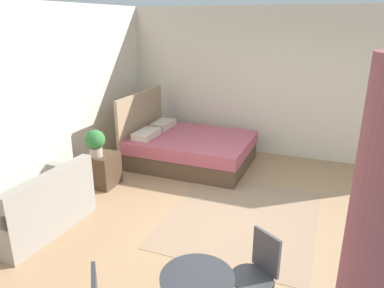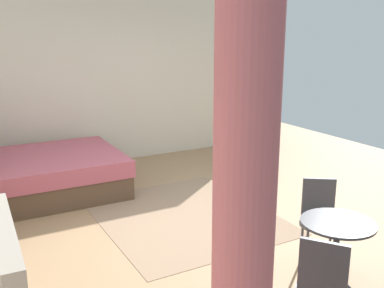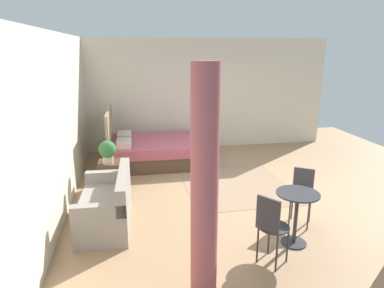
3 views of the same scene
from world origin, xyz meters
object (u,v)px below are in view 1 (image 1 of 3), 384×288
object	(u,v)px
nightstand	(103,170)
cafe_chair_near_window	(258,269)
bed	(188,148)
couch	(39,208)
potted_plant	(95,141)

from	to	relation	value
nightstand	cafe_chair_near_window	world-z (taller)	cafe_chair_near_window
bed	couch	world-z (taller)	bed
bed	couch	bearing A→B (deg)	162.02
couch	potted_plant	bearing A→B (deg)	1.81
potted_plant	bed	bearing A→B (deg)	-32.63
bed	nightstand	xyz separation A→B (m)	(-1.39, 0.93, -0.03)
couch	cafe_chair_near_window	bearing A→B (deg)	-98.54
nightstand	potted_plant	size ratio (longest dim) A/B	1.24
potted_plant	cafe_chair_near_window	bearing A→B (deg)	-120.92
nightstand	cafe_chair_near_window	bearing A→B (deg)	-122.54
bed	cafe_chair_near_window	xyz separation A→B (m)	(-3.25, -1.98, 0.22)
cafe_chair_near_window	bed	bearing A→B (deg)	31.34
couch	cafe_chair_near_window	world-z (taller)	cafe_chair_near_window
bed	couch	distance (m)	2.96
cafe_chair_near_window	potted_plant	bearing A→B (deg)	59.08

